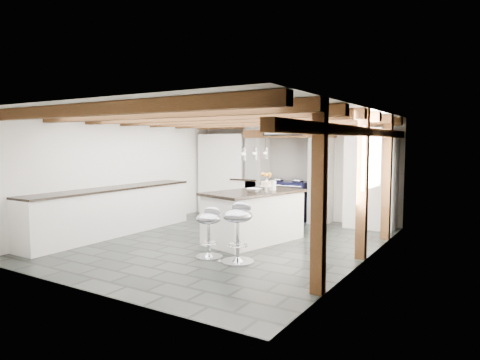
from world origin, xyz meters
The scene contains 6 objects.
ground centered at (0.00, 0.00, 0.00)m, with size 6.00×6.00×0.00m, color black.
room_shell centered at (-0.61, 1.42, 1.07)m, with size 6.00×6.03×6.00m.
range_cooker centered at (0.00, 2.68, 0.47)m, with size 1.00×0.63×0.99m.
kitchen_island centered at (0.43, 0.34, 0.47)m, with size 1.41×2.04×1.23m.
bar_stool_near centered at (0.92, -1.00, 0.56)m, with size 0.53×0.53×0.91m.
bar_stool_far centered at (0.39, -0.99, 0.49)m, with size 0.48×0.48×0.79m.
Camera 1 is at (4.23, -6.30, 1.79)m, focal length 32.00 mm.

